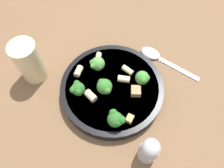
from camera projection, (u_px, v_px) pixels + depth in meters
name	position (u px, v px, depth m)	size (l,w,h in m)	color
ground_plane	(112.00, 91.00, 0.54)	(2.00, 2.00, 0.00)	brown
pasta_bowl	(112.00, 88.00, 0.52)	(0.24, 0.24, 0.03)	black
broccoli_floret_0	(116.00, 119.00, 0.45)	(0.04, 0.04, 0.04)	#9EC175
broccoli_floret_1	(142.00, 78.00, 0.50)	(0.03, 0.03, 0.03)	#93B766
broccoli_floret_2	(97.00, 64.00, 0.52)	(0.04, 0.03, 0.04)	#9EC175
broccoli_floret_3	(104.00, 86.00, 0.48)	(0.03, 0.04, 0.04)	#84AD60
broccoli_floret_4	(78.00, 89.00, 0.48)	(0.03, 0.04, 0.04)	#84AD60
rigatoni_0	(91.00, 96.00, 0.49)	(0.02, 0.02, 0.03)	beige
rigatoni_1	(124.00, 79.00, 0.51)	(0.02, 0.02, 0.03)	beige
rigatoni_2	(98.00, 58.00, 0.54)	(0.01, 0.01, 0.03)	beige
rigatoni_3	(128.00, 70.00, 0.53)	(0.01, 0.01, 0.03)	beige
rigatoni_4	(79.00, 71.00, 0.52)	(0.02, 0.02, 0.03)	beige
chicken_chunk_0	(130.00, 119.00, 0.47)	(0.02, 0.01, 0.01)	tan
chicken_chunk_1	(136.00, 91.00, 0.50)	(0.02, 0.02, 0.02)	#A87A4C
drinking_glass	(30.00, 63.00, 0.52)	(0.06, 0.06, 0.11)	beige
pepper_shaker	(149.00, 150.00, 0.43)	(0.04, 0.04, 0.08)	#B2B2B7
spoon	(158.00, 57.00, 0.58)	(0.16, 0.10, 0.01)	#B2B2B7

